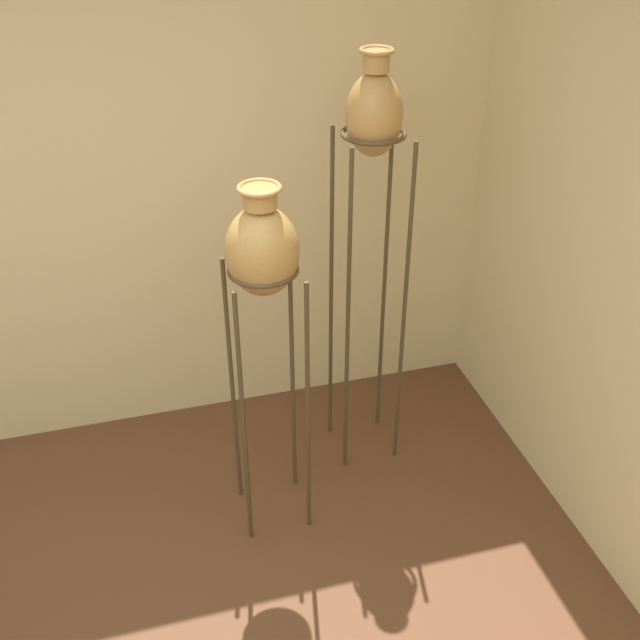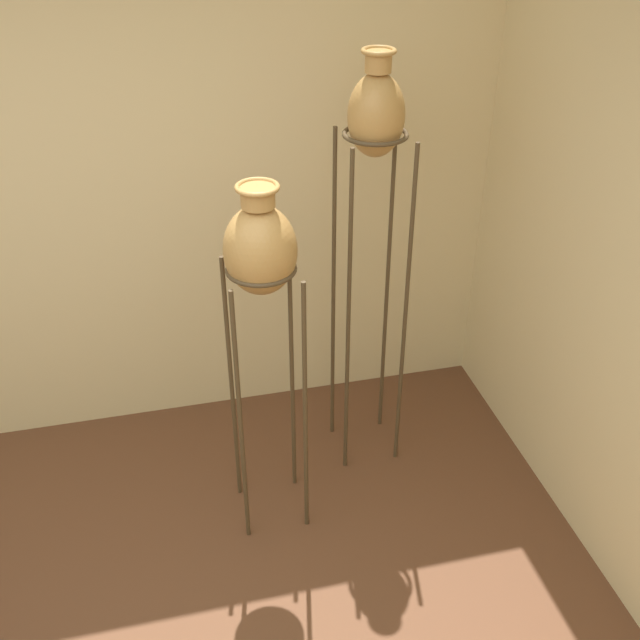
% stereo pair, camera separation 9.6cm
% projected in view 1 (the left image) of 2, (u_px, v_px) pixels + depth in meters
% --- Properties ---
extents(wall_back, '(8.35, 0.06, 2.70)m').
position_uv_depth(wall_back, '(56.00, 199.00, 3.53)').
color(wall_back, beige).
rests_on(wall_back, ground_plane).
extents(vase_stand_tall, '(0.30, 0.30, 2.08)m').
position_uv_depth(vase_stand_tall, '(373.00, 136.00, 3.17)').
color(vase_stand_tall, '#473823').
rests_on(vase_stand_tall, ground_plane).
extents(vase_stand_medium, '(0.30, 0.30, 1.70)m').
position_uv_depth(vase_stand_medium, '(263.00, 259.00, 2.94)').
color(vase_stand_medium, '#473823').
rests_on(vase_stand_medium, ground_plane).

